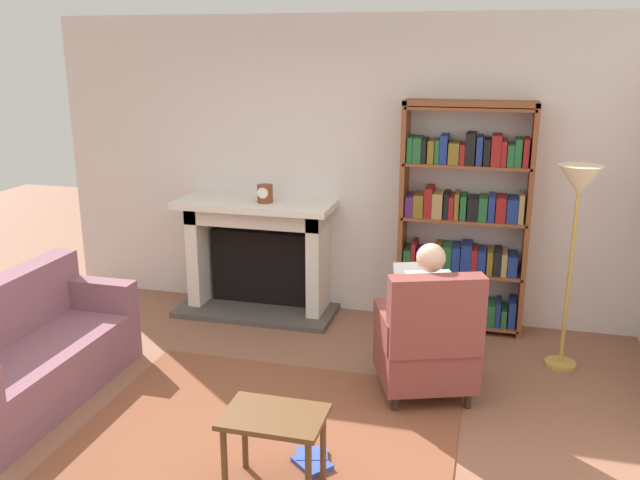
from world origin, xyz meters
name	(u,v)px	position (x,y,z in m)	size (l,w,h in m)	color
ground	(255,454)	(0.00, 0.00, 0.00)	(14.00, 14.00, 0.00)	brown
back_wall	(347,168)	(0.00, 2.55, 1.35)	(5.60, 0.10, 2.70)	silver
area_rug	(270,428)	(0.00, 0.30, 0.01)	(2.40, 1.80, 0.01)	brown
fireplace	(259,252)	(-0.78, 2.30, 0.57)	(1.48, 0.64, 1.07)	#4C4742
mantel_clock	(265,194)	(-0.67, 2.20, 1.15)	(0.14, 0.14, 0.16)	brown
bookshelf	(463,221)	(1.08, 2.33, 0.98)	(1.09, 0.32, 1.99)	brown
armchair_reading	(428,342)	(0.94, 0.98, 0.42)	(0.81, 0.80, 0.97)	#331E14
seated_reader	(425,310)	(0.90, 1.09, 0.62)	(0.49, 0.59, 1.14)	silver
sofa_floral	(26,357)	(-1.78, 0.25, 0.32)	(0.73, 1.70, 0.85)	#835362
side_table	(274,427)	(0.24, -0.31, 0.41)	(0.56, 0.39, 0.49)	brown
scattered_books	(291,444)	(0.20, 0.12, 0.03)	(0.79, 0.68, 0.04)	red
floor_lamp	(578,199)	(1.91, 1.76, 1.34)	(0.32, 0.32, 1.59)	#B7933F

